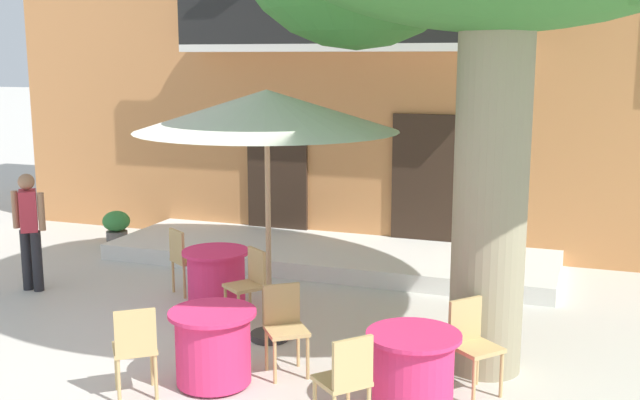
{
  "coord_description": "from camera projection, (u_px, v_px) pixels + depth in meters",
  "views": [
    {
      "loc": [
        3.92,
        -7.0,
        3.19
      ],
      "look_at": [
        0.5,
        2.44,
        1.3
      ],
      "focal_mm": 42.64,
      "sensor_mm": 36.0,
      "label": 1
    }
  ],
  "objects": [
    {
      "name": "ground_planter_left",
      "position": [
        117.0,
        226.0,
        13.1
      ],
      "size": [
        0.47,
        0.47,
        0.59
      ],
      "color": "slate",
      "rests_on": "ground"
    },
    {
      "name": "cafe_chair_middle_1",
      "position": [
        285.0,
        323.0,
        7.73
      ],
      "size": [
        0.56,
        0.56,
        0.91
      ],
      "color": "tan",
      "rests_on": "ground"
    },
    {
      "name": "ground_plane",
      "position": [
        202.0,
        351.0,
        8.37
      ],
      "size": [
        120.0,
        120.0,
        0.0
      ],
      "primitive_type": "plane",
      "color": "beige"
    },
    {
      "name": "entrance_step_platform",
      "position": [
        328.0,
        255.0,
        11.95
      ],
      "size": [
        6.98,
        2.13,
        0.25
      ],
      "primitive_type": "cube",
      "color": "silver",
      "rests_on": "ground"
    },
    {
      "name": "cafe_table_middle",
      "position": [
        213.0,
        347.0,
        7.46
      ],
      "size": [
        0.86,
        0.86,
        0.76
      ],
      "color": "#E52D66",
      "rests_on": "ground"
    },
    {
      "name": "cafe_chair_front_0",
      "position": [
        250.0,
        281.0,
        9.19
      ],
      "size": [
        0.56,
        0.56,
        0.91
      ],
      "color": "tan",
      "rests_on": "ground"
    },
    {
      "name": "cafe_table_front",
      "position": [
        216.0,
        278.0,
        9.78
      ],
      "size": [
        0.86,
        0.86,
        0.76
      ],
      "color": "#E52D66",
      "rests_on": "ground"
    },
    {
      "name": "cafe_chair_middle_0",
      "position": [
        135.0,
        345.0,
        7.13
      ],
      "size": [
        0.56,
        0.56,
        0.91
      ],
      "color": "tan",
      "rests_on": "ground"
    },
    {
      "name": "cafe_chair_near_tree_0",
      "position": [
        346.0,
        377.0,
        6.42
      ],
      "size": [
        0.56,
        0.56,
        0.91
      ],
      "color": "tan",
      "rests_on": "ground"
    },
    {
      "name": "pedestrian_near_entrance",
      "position": [
        29.0,
        225.0,
        10.41
      ],
      "size": [
        0.53,
        0.4,
        1.64
      ],
      "color": "#232328",
      "rests_on": "ground"
    },
    {
      "name": "building_facade",
      "position": [
        383.0,
        27.0,
        14.1
      ],
      "size": [
        13.0,
        5.09,
        7.5
      ],
      "color": "#CC844C",
      "rests_on": "ground"
    },
    {
      "name": "cafe_chair_front_1",
      "position": [
        184.0,
        257.0,
        10.31
      ],
      "size": [
        0.55,
        0.55,
        0.91
      ],
      "color": "tan",
      "rests_on": "ground"
    },
    {
      "name": "cafe_chair_near_tree_1",
      "position": [
        471.0,
        340.0,
        7.27
      ],
      "size": [
        0.56,
        0.56,
        0.91
      ],
      "color": "tan",
      "rests_on": "ground"
    },
    {
      "name": "cafe_table_near_tree",
      "position": [
        413.0,
        372.0,
        6.87
      ],
      "size": [
        0.86,
        0.86,
        0.76
      ],
      "color": "#E52D66",
      "rests_on": "ground"
    },
    {
      "name": "cafe_umbrella",
      "position": [
        267.0,
        112.0,
        8.25
      ],
      "size": [
        2.9,
        2.9,
        2.85
      ],
      "color": "#997A56",
      "rests_on": "ground"
    }
  ]
}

